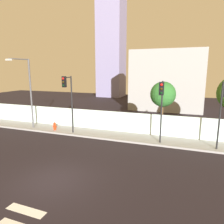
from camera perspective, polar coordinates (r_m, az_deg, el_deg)
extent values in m
plane|color=black|center=(11.96, -15.57, -17.56)|extent=(80.00, 80.00, 0.00)
cube|color=gray|center=(18.63, -0.72, -6.27)|extent=(36.00, 2.40, 0.15)
cube|color=silver|center=(19.54, 0.62, -2.47)|extent=(36.00, 0.18, 1.80)
cube|color=silver|center=(10.20, -22.31, -23.50)|extent=(1.81, 0.47, 0.01)
cylinder|color=black|center=(18.87, -10.82, 1.88)|extent=(0.12, 0.12, 5.06)
cylinder|color=black|center=(18.26, -11.98, 9.19)|extent=(0.16, 0.96, 0.08)
cube|color=black|center=(17.89, -12.86, 8.00)|extent=(0.36, 0.23, 0.90)
sphere|color=red|center=(17.78, -13.14, 8.84)|extent=(0.18, 0.18, 0.18)
sphere|color=#33260A|center=(17.80, -13.10, 7.94)|extent=(0.18, 0.18, 0.18)
sphere|color=black|center=(17.81, -13.06, 7.04)|extent=(0.18, 0.18, 0.18)
cylinder|color=black|center=(16.36, 13.25, -0.16)|extent=(0.12, 0.12, 4.76)
cylinder|color=black|center=(15.39, 13.49, 7.71)|extent=(0.17, 1.38, 0.08)
cube|color=black|center=(14.73, 13.28, 6.21)|extent=(0.35, 0.22, 0.90)
sphere|color=red|center=(14.59, 13.30, 7.22)|extent=(0.18, 0.18, 0.18)
sphere|color=#33260A|center=(14.61, 13.25, 6.13)|extent=(0.18, 0.18, 0.18)
sphere|color=black|center=(14.64, 13.20, 5.04)|extent=(0.18, 0.18, 0.18)
cylinder|color=black|center=(16.39, 27.22, -1.05)|extent=(0.12, 0.12, 4.79)
cylinder|color=#4C4C51|center=(21.64, -21.15, 4.53)|extent=(0.16, 0.16, 6.58)
cylinder|color=#4C4C51|center=(20.97, -23.98, 13.02)|extent=(0.49, 1.95, 0.10)
cube|color=beige|center=(20.42, -26.27, 12.63)|extent=(0.64, 0.36, 0.16)
cylinder|color=red|center=(20.59, -15.30, -3.93)|extent=(0.24, 0.24, 0.57)
sphere|color=red|center=(20.51, -15.35, -3.05)|extent=(0.26, 0.26, 0.26)
cylinder|color=red|center=(20.68, -15.69, -3.80)|extent=(0.10, 0.09, 0.09)
cylinder|color=red|center=(20.48, -14.92, -3.90)|extent=(0.10, 0.09, 0.09)
cylinder|color=brown|center=(19.32, 13.39, -1.54)|extent=(0.19, 0.19, 3.02)
sphere|color=#2A6629|center=(18.97, 13.68, 4.72)|extent=(2.22, 2.22, 2.22)
cube|color=#9A9A9A|center=(32.07, 14.73, 8.32)|extent=(10.10, 6.00, 8.50)
cube|color=#7C76A2|center=(47.78, -0.21, 22.75)|extent=(5.29, 5.00, 30.44)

